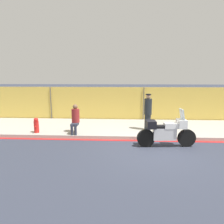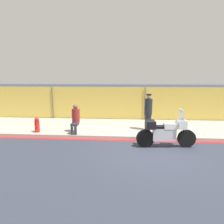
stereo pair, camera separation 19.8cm
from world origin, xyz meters
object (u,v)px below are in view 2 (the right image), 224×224
(person_seated_on_curb, at_px, (75,117))
(motorcycle, at_px, (166,132))
(officer_standing, at_px, (148,112))
(fire_hydrant, at_px, (37,125))

(person_seated_on_curb, bearing_deg, motorcycle, -17.56)
(officer_standing, height_order, fire_hydrant, officer_standing)
(motorcycle, bearing_deg, fire_hydrant, 164.44)
(motorcycle, distance_m, fire_hydrant, 5.92)
(officer_standing, distance_m, person_seated_on_curb, 3.53)
(fire_hydrant, bearing_deg, person_seated_on_curb, 2.31)
(officer_standing, bearing_deg, motorcycle, -75.88)
(fire_hydrant, bearing_deg, motorcycle, -11.44)
(person_seated_on_curb, distance_m, fire_hydrant, 1.90)
(officer_standing, distance_m, fire_hydrant, 5.40)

